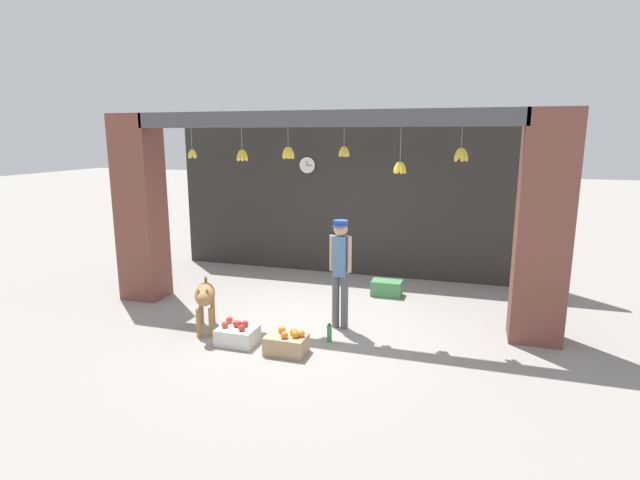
# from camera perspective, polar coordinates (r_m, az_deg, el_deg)

# --- Properties ---
(ground_plane) EXTENTS (60.00, 60.00, 0.00)m
(ground_plane) POSITION_cam_1_polar(r_m,az_deg,el_deg) (7.92, -0.94, -9.31)
(ground_plane) COLOR gray
(shop_back_wall) EXTENTS (7.79, 0.12, 3.22)m
(shop_back_wall) POSITION_cam_1_polar(r_m,az_deg,el_deg) (10.28, 4.15, 4.85)
(shop_back_wall) COLOR #2D2B28
(shop_back_wall) RESTS_ON ground_plane
(shop_pillar_left) EXTENTS (0.70, 0.60, 3.22)m
(shop_pillar_left) POSITION_cam_1_polar(r_m,az_deg,el_deg) (9.27, -19.80, 3.41)
(shop_pillar_left) COLOR brown
(shop_pillar_left) RESTS_ON ground_plane
(shop_pillar_right) EXTENTS (0.70, 0.60, 3.22)m
(shop_pillar_right) POSITION_cam_1_polar(r_m,az_deg,el_deg) (7.48, 24.14, 1.18)
(shop_pillar_right) COLOR brown
(shop_pillar_right) RESTS_ON ground_plane
(storefront_awning) EXTENTS (5.89, 0.26, 0.90)m
(storefront_awning) POSITION_cam_1_polar(r_m,az_deg,el_deg) (7.50, -0.60, 13.40)
(storefront_awning) COLOR #4C4C51
(dog) EXTENTS (0.62, 0.99, 0.77)m
(dog) POSITION_cam_1_polar(r_m,az_deg,el_deg) (7.58, -13.03, -6.34)
(dog) COLOR #9E7042
(dog) RESTS_ON ground_plane
(shopkeeper) EXTENTS (0.34, 0.28, 1.65)m
(shopkeeper) POSITION_cam_1_polar(r_m,az_deg,el_deg) (7.40, 2.35, -2.93)
(shopkeeper) COLOR #56565B
(shopkeeper) RESTS_ON ground_plane
(fruit_crate_oranges) EXTENTS (0.54, 0.37, 0.34)m
(fruit_crate_oranges) POSITION_cam_1_polar(r_m,az_deg,el_deg) (6.81, -3.81, -11.70)
(fruit_crate_oranges) COLOR tan
(fruit_crate_oranges) RESTS_ON ground_plane
(fruit_crate_apples) EXTENTS (0.53, 0.42, 0.32)m
(fruit_crate_apples) POSITION_cam_1_polar(r_m,az_deg,el_deg) (7.20, -9.42, -10.59)
(fruit_crate_apples) COLOR silver
(fruit_crate_apples) RESTS_ON ground_plane
(produce_box_green) EXTENTS (0.54, 0.33, 0.28)m
(produce_box_green) POSITION_cam_1_polar(r_m,az_deg,el_deg) (9.20, 7.62, -5.46)
(produce_box_green) COLOR #42844C
(produce_box_green) RESTS_ON ground_plane
(water_bottle) EXTENTS (0.07, 0.07, 0.27)m
(water_bottle) POSITION_cam_1_polar(r_m,az_deg,el_deg) (7.16, 1.07, -10.61)
(water_bottle) COLOR #38934C
(water_bottle) RESTS_ON ground_plane
(wall_clock) EXTENTS (0.35, 0.03, 0.35)m
(wall_clock) POSITION_cam_1_polar(r_m,az_deg,el_deg) (10.44, -1.46, 8.55)
(wall_clock) COLOR black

